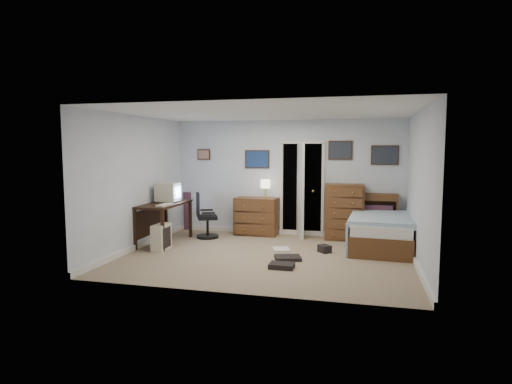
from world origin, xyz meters
TOP-DOWN VIEW (x-y plane):
  - floor at (0.00, 0.00)m, footprint 5.00×4.00m
  - computer_desk at (-2.30, 0.52)m, footprint 0.66×1.41m
  - crt_monitor at (-2.18, 0.67)m, footprint 0.42×0.39m
  - keyboard at (-2.02, 0.17)m, footprint 0.16×0.43m
  - pc_tower at (-2.00, -0.03)m, footprint 0.23×0.46m
  - office_chair at (-1.59, 1.18)m, footprint 0.62×0.62m
  - media_stack at (-2.32, 2.03)m, footprint 0.19×0.19m
  - low_dresser at (-0.62, 1.77)m, footprint 0.94×0.51m
  - table_lamp at (-0.42, 1.77)m, footprint 0.22×0.22m
  - doorway at (0.35, 2.27)m, footprint 0.96×1.12m
  - tall_dresser at (1.26, 1.75)m, footprint 0.81×0.51m
  - headboard_bookcase at (1.80, 1.86)m, footprint 1.07×0.28m
  - bed at (1.98, 1.21)m, footprint 1.26×2.20m
  - wall_posters at (0.57, 1.98)m, footprint 4.38×0.04m
  - floor_clutter at (0.47, -0.09)m, footprint 1.11×1.48m

SIDE VIEW (x-z plane):
  - floor at x=0.00m, z-range -0.02..0.00m
  - floor_clutter at x=0.47m, z-range -0.03..0.11m
  - pc_tower at x=-2.00m, z-range 0.00..0.49m
  - bed at x=1.98m, z-range -0.02..0.68m
  - office_chair at x=-1.59m, z-range -0.11..0.85m
  - low_dresser at x=-0.62m, z-range 0.00..0.82m
  - media_stack at x=-2.32m, z-range 0.00..0.88m
  - headboard_bookcase at x=1.80m, z-range 0.03..0.99m
  - tall_dresser at x=1.26m, z-range 0.00..1.16m
  - computer_desk at x=-2.30m, z-range 0.22..1.03m
  - keyboard at x=-2.02m, z-range 0.81..0.84m
  - doorway at x=0.35m, z-range -0.02..2.03m
  - crt_monitor at x=-2.18m, z-range 0.82..1.21m
  - table_lamp at x=-0.42m, z-range 0.91..1.31m
  - wall_posters at x=0.57m, z-range 1.45..2.05m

